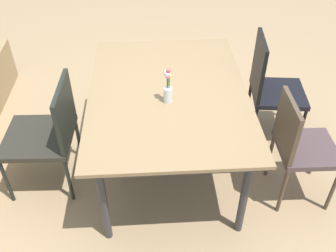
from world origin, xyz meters
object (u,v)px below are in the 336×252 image
object	(u,v)px
dining_table	(168,98)
chair_far_side	(48,130)
chair_near_left	(299,143)
flower_vase	(168,87)
chair_near_right	(270,85)

from	to	relation	value
dining_table	chair_far_side	size ratio (longest dim) A/B	1.79
chair_far_side	chair_near_left	size ratio (longest dim) A/B	1.02
flower_vase	chair_near_left	bearing A→B (deg)	-104.46
chair_far_side	dining_table	bearing A→B (deg)	-81.81
chair_far_side	chair_near_left	world-z (taller)	chair_far_side
dining_table	chair_far_side	xyz separation A→B (m)	(-0.09, 0.88, -0.19)
chair_far_side	chair_near_left	xyz separation A→B (m)	(-0.26, -1.78, 0.01)
chair_near_right	chair_near_left	distance (m)	0.72
dining_table	flower_vase	distance (m)	0.21
chair_near_left	flower_vase	world-z (taller)	flower_vase
chair_far_side	chair_near_left	bearing A→B (deg)	-96.15
chair_near_right	flower_vase	size ratio (longest dim) A/B	3.60
chair_far_side	flower_vase	size ratio (longest dim) A/B	3.37
flower_vase	dining_table	bearing A→B (deg)	-4.23
dining_table	chair_near_right	xyz separation A→B (m)	(0.36, -0.88, -0.16)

